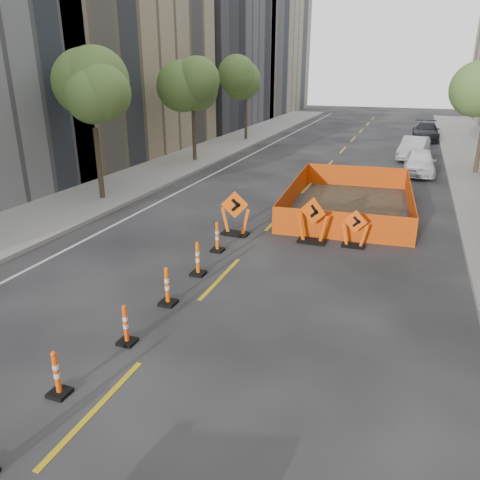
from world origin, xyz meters
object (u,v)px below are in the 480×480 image
at_px(channelizer_4, 167,286).
at_px(parked_car_mid, 414,148).
at_px(chevron_sign_right, 355,229).
at_px(channelizer_5, 198,259).
at_px(chevron_sign_left, 235,213).
at_px(parked_car_far, 426,131).
at_px(parked_car_near, 420,162).
at_px(channelizer_2, 57,373).
at_px(channelizer_3, 126,324).
at_px(channelizer_6, 217,237).
at_px(chevron_sign_center, 313,220).

bearing_deg(channelizer_4, parked_car_mid, 76.75).
distance_m(channelizer_4, chevron_sign_right, 7.14).
bearing_deg(channelizer_5, chevron_sign_right, 44.25).
bearing_deg(chevron_sign_left, parked_car_far, 58.02).
xyz_separation_m(channelizer_5, parked_car_near, (6.06, 17.11, 0.19)).
xyz_separation_m(chevron_sign_left, chevron_sign_right, (4.28, 0.23, -0.16)).
distance_m(channelizer_2, parked_car_near, 23.81).
relative_size(chevron_sign_right, parked_car_far, 0.26).
height_order(channelizer_2, parked_car_near, parked_car_near).
height_order(channelizer_5, chevron_sign_left, chevron_sign_left).
relative_size(channelizer_4, chevron_sign_left, 0.63).
distance_m(channelizer_4, parked_car_near, 20.00).
relative_size(channelizer_2, channelizer_3, 1.00).
bearing_deg(channelizer_3, channelizer_4, 90.58).
bearing_deg(channelizer_2, parked_car_far, 79.93).
distance_m(channelizer_6, chevron_sign_left, 1.79).
xyz_separation_m(parked_car_near, parked_car_mid, (-0.38, 4.89, 0.01)).
relative_size(chevron_sign_left, parked_car_mid, 0.38).
bearing_deg(chevron_sign_center, parked_car_near, 97.13).
bearing_deg(chevron_sign_left, chevron_sign_right, -15.36).
bearing_deg(channelizer_2, chevron_sign_left, 90.33).
height_order(channelizer_3, parked_car_near, parked_car_near).
distance_m(chevron_sign_right, parked_car_far, 27.69).
xyz_separation_m(channelizer_2, channelizer_6, (-0.03, 7.82, 0.04)).
bearing_deg(channelizer_6, channelizer_3, -87.50).
relative_size(channelizer_3, channelizer_6, 0.93).
bearing_deg(channelizer_3, parked_car_far, 79.74).
distance_m(channelizer_3, channelizer_6, 5.87).
distance_m(channelizer_3, chevron_sign_left, 7.64).
relative_size(channelizer_4, chevron_sign_right, 0.79).
relative_size(channelizer_2, parked_car_mid, 0.22).
relative_size(channelizer_4, channelizer_6, 1.02).
distance_m(channelizer_6, parked_car_near, 16.40).
bearing_deg(chevron_sign_center, chevron_sign_left, -154.93).
height_order(channelizer_2, chevron_sign_left, chevron_sign_left).
height_order(chevron_sign_right, parked_car_near, parked_car_near).
relative_size(channelizer_3, chevron_sign_left, 0.58).
xyz_separation_m(chevron_sign_left, parked_car_mid, (5.90, 18.28, -0.11)).
bearing_deg(channelizer_6, parked_car_near, 67.56).
bearing_deg(channelizer_3, channelizer_6, 92.50).
bearing_deg(channelizer_2, channelizer_3, 83.41).
bearing_deg(parked_car_far, parked_car_mid, -95.86).
xyz_separation_m(channelizer_3, parked_car_far, (6.41, 35.44, 0.26)).
relative_size(channelizer_4, channelizer_5, 1.01).
bearing_deg(parked_car_mid, channelizer_5, -96.82).
xyz_separation_m(channelizer_6, chevron_sign_center, (2.81, 1.93, 0.32)).
distance_m(parked_car_near, parked_car_far, 14.43).
bearing_deg(channelizer_4, channelizer_3, -89.42).
relative_size(chevron_sign_left, chevron_sign_center, 1.00).
bearing_deg(chevron_sign_right, channelizer_2, -114.45).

